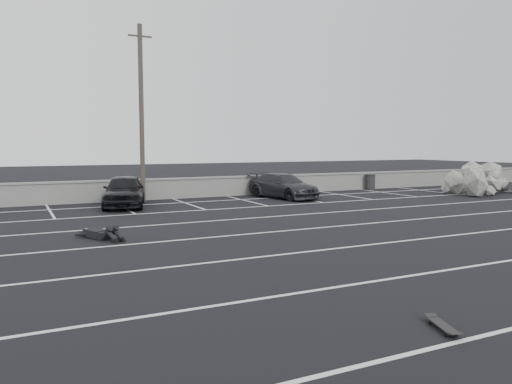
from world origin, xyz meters
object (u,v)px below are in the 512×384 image
person (96,230)px  skateboard (443,326)px  car_right (283,186)px  car_left (124,191)px  utility_pole (141,113)px  riprap_pile (484,184)px  trash_bin (370,182)px

person → skateboard: bearing=-94.9°
car_right → car_left: bearing=168.5°
utility_pole → skateboard: utility_pole is taller
car_left → person: size_ratio=1.67×
car_left → utility_pole: bearing=67.0°
car_right → riprap_pile: same height
utility_pole → trash_bin: 14.63m
person → utility_pole: bearing=43.9°
utility_pole → car_right: bearing=-12.2°
riprap_pile → skateboard: riprap_pile is taller
riprap_pile → utility_pole: bearing=166.7°
utility_pole → riprap_pile: size_ratio=1.41×
car_left → utility_pole: size_ratio=0.50×
utility_pole → person: (-3.55, -8.71, -4.04)m
car_right → person: car_right is taller
trash_bin → person: size_ratio=0.38×
person → skateboard: (3.49, -10.06, -0.17)m
car_right → utility_pole: 8.00m
utility_pole → trash_bin: (14.12, 0.28, -3.79)m
car_right → trash_bin: bearing=2.2°
trash_bin → skateboard: trash_bin is taller
car_left → skateboard: car_left is taller
car_right → riprap_pile: 11.88m
car_right → riprap_pile: size_ratio=0.73×
car_left → trash_bin: size_ratio=4.43×
trash_bin → person: 19.83m
trash_bin → car_left: bearing=-173.2°
trash_bin → car_right: bearing=-166.0°
car_left → trash_bin: 15.45m
car_right → trash_bin: 7.38m
car_left → person: (-2.33, -7.16, -0.49)m
car_right → person: bearing=-157.4°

